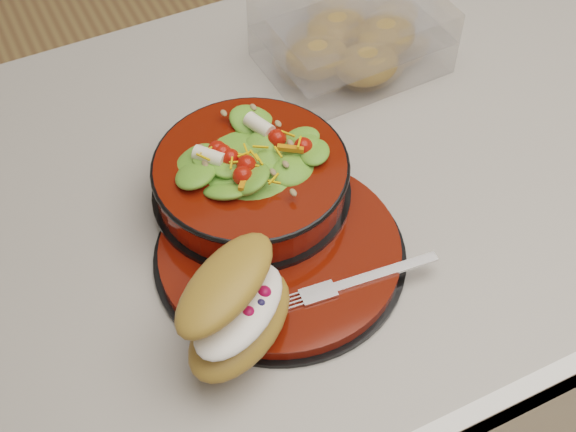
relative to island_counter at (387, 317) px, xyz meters
name	(u,v)px	position (x,y,z in m)	size (l,w,h in m)	color
island_counter	(387,317)	(0.00, 0.00, 0.00)	(1.24, 0.74, 0.90)	white
dinner_plate	(281,252)	(-0.25, -0.10, 0.46)	(0.28, 0.28, 0.02)	black
salad_bowl	(251,172)	(-0.25, -0.02, 0.50)	(0.23, 0.23, 0.10)	black
croissant	(237,307)	(-0.34, -0.18, 0.51)	(0.16, 0.16, 0.09)	#A57632
fork	(365,278)	(-0.19, -0.18, 0.47)	(0.16, 0.03, 0.00)	silver
pastry_box	(352,38)	(-0.02, 0.16, 0.49)	(0.24, 0.18, 0.09)	white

